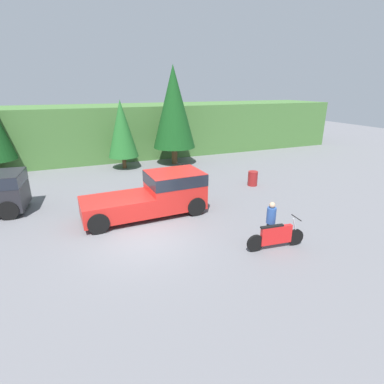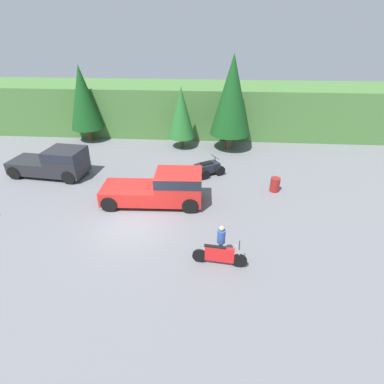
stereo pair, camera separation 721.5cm
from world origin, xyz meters
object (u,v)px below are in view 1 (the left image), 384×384
(pickup_truck_red, at_px, (157,193))
(quad_atv, at_px, (177,176))
(dirt_bike, at_px, (276,236))
(steel_barrel, at_px, (253,178))
(rider_person, at_px, (271,221))

(pickup_truck_red, relative_size, quad_atv, 2.45)
(dirt_bike, height_order, quad_atv, quad_atv)
(quad_atv, bearing_deg, steel_barrel, -59.95)
(dirt_bike, xyz_separation_m, rider_person, (0.05, 0.45, 0.43))
(quad_atv, distance_m, rider_person, 8.38)
(rider_person, relative_size, steel_barrel, 1.90)
(dirt_bike, height_order, rider_person, rider_person)
(rider_person, bearing_deg, dirt_bike, -92.29)
(quad_atv, bearing_deg, rider_person, -118.19)
(quad_atv, relative_size, rider_person, 1.38)
(dirt_bike, distance_m, quad_atv, 8.81)
(pickup_truck_red, xyz_separation_m, dirt_bike, (3.14, -4.79, -0.55))
(dirt_bike, bearing_deg, rider_person, 90.35)
(pickup_truck_red, distance_m, quad_atv, 4.70)
(dirt_bike, bearing_deg, pickup_truck_red, 129.50)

